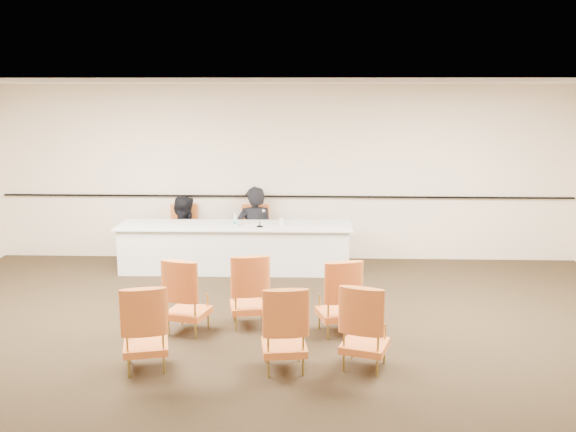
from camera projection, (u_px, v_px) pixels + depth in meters
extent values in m
plane|color=black|center=(272.00, 350.00, 7.34)|extent=(10.00, 10.00, 0.00)
plane|color=silver|center=(270.00, 82.00, 6.74)|extent=(10.00, 10.00, 0.00)
cube|color=#FAEBC4|center=(285.00, 173.00, 10.95)|extent=(10.00, 0.04, 3.00)
cube|color=black|center=(285.00, 196.00, 10.99)|extent=(9.80, 0.04, 0.03)
imported|color=black|center=(255.00, 238.00, 10.96)|extent=(0.72, 0.55, 1.78)
imported|color=black|center=(183.00, 242.00, 11.01)|extent=(0.90, 0.76, 1.62)
cube|color=white|center=(258.00, 225.00, 10.34)|extent=(0.37, 0.34, 0.00)
cylinder|color=silver|center=(237.00, 223.00, 10.28)|extent=(0.07, 0.07, 0.10)
cylinder|color=white|center=(282.00, 222.00, 10.25)|extent=(0.10, 0.10, 0.13)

